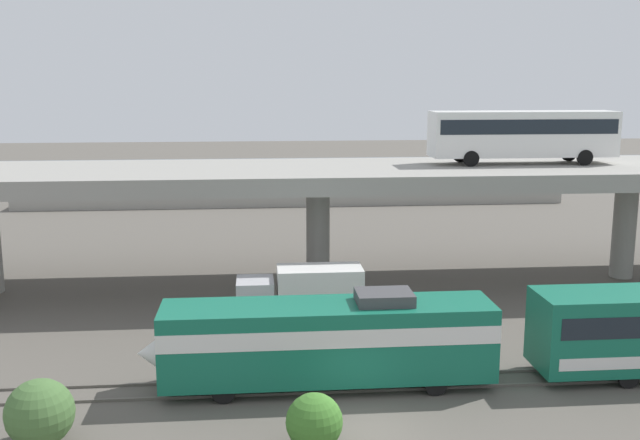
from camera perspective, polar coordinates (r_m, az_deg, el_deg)
name	(u,v)px	position (r m, az deg, el deg)	size (l,w,h in m)	color
ground_plane	(363,428)	(29.01, 3.37, -15.87)	(260.00, 260.00, 0.00)	#565149
rail_strip_near	(352,391)	(31.89, 2.49, -13.15)	(110.00, 0.12, 0.12)	#59544C
rail_strip_far	(347,377)	(33.24, 2.15, -12.11)	(110.00, 0.12, 0.12)	#59544C
train_locomotive	(311,338)	(31.61, -0.67, -9.19)	(15.09, 3.04, 4.18)	#14664C
highway_overpass	(318,179)	(46.19, -0.16, 3.17)	(96.00, 10.40, 7.60)	gray
transit_bus_on_overpass	(523,132)	(49.48, 15.51, 6.61)	(12.00, 2.68, 3.40)	silver
service_truck_east	(304,293)	(39.99, -1.29, -5.67)	(6.80, 2.46, 3.04)	#B7B7BC
pier_parking_lot	(291,192)	(81.64, -2.26, 2.17)	(56.95, 12.52, 1.23)	gray
parked_car_0	(457,180)	(83.04, 10.63, 3.11)	(4.63, 1.83, 1.50)	maroon
parked_car_1	(214,180)	(81.96, -8.22, 3.08)	(4.53, 1.88, 1.50)	maroon
parked_car_2	(211,184)	(79.06, -8.50, 2.78)	(4.03, 1.86, 1.50)	#515459
parked_car_3	(263,177)	(84.28, -4.42, 3.38)	(4.59, 1.96, 1.50)	#0C4C26
parked_car_4	(179,178)	(84.88, -10.94, 3.26)	(4.53, 1.84, 1.50)	#9E998C
parked_car_5	(341,179)	(82.49, 1.62, 3.24)	(4.68, 1.83, 1.50)	navy
parked_car_6	(155,180)	(83.05, -12.74, 3.03)	(4.38, 1.95, 1.50)	#0C4C26
parked_car_7	(266,180)	(81.51, -4.24, 3.12)	(4.63, 1.86, 1.50)	#9E998C
harbor_water	(283,172)	(104.49, -2.89, 3.76)	(140.00, 36.00, 0.01)	#385B7A
shrub_left	(40,413)	(29.09, -20.96, -13.83)	(2.48, 2.48, 2.48)	#456A36
shrub_right	(314,422)	(27.14, -0.45, -15.41)	(2.06, 2.06, 2.06)	#3C7529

